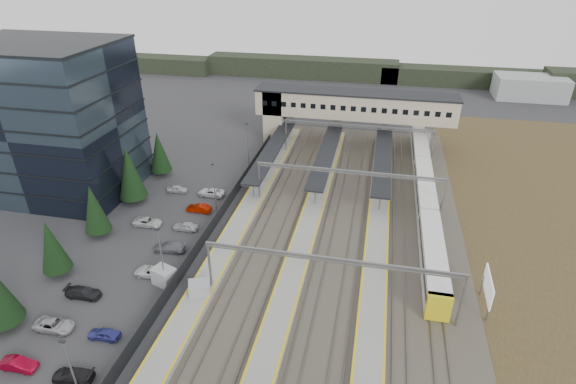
% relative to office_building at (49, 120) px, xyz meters
% --- Properties ---
extents(ground, '(220.00, 220.00, 0.00)m').
position_rel_office_building_xyz_m(ground, '(36.00, -12.00, -12.19)').
color(ground, '#2B2B2D').
rests_on(ground, ground).
extents(office_building, '(24.30, 18.30, 24.30)m').
position_rel_office_building_xyz_m(office_building, '(0.00, 0.00, 0.00)').
color(office_building, '#303F4C').
rests_on(office_building, ground).
extents(conifer_row, '(4.42, 49.82, 9.50)m').
position_rel_office_building_xyz_m(conifer_row, '(14.00, -15.86, -7.36)').
color(conifer_row, black).
rests_on(conifer_row, ground).
extents(car_park, '(10.48, 44.55, 1.29)m').
position_rel_office_building_xyz_m(car_park, '(23.09, -19.52, -11.58)').
color(car_park, '#9FA0A3').
rests_on(car_park, ground).
extents(lampposts, '(0.50, 53.25, 8.07)m').
position_rel_office_building_xyz_m(lampposts, '(28.00, -10.75, -7.86)').
color(lampposts, slate).
rests_on(lampposts, ground).
extents(fence, '(0.08, 90.00, 2.00)m').
position_rel_office_building_xyz_m(fence, '(29.50, -7.00, -11.19)').
color(fence, '#26282B').
rests_on(fence, ground).
extents(relay_cabin_near, '(3.14, 2.71, 2.20)m').
position_rel_office_building_xyz_m(relay_cabin_near, '(27.82, -19.87, -11.09)').
color(relay_cabin_near, gray).
rests_on(relay_cabin_near, ground).
extents(relay_cabin_far, '(3.02, 2.81, 2.22)m').
position_rel_office_building_xyz_m(relay_cabin_far, '(33.06, -21.42, -11.08)').
color(relay_cabin_far, gray).
rests_on(relay_cabin_far, ground).
extents(rail_corridor, '(34.00, 90.00, 0.92)m').
position_rel_office_building_xyz_m(rail_corridor, '(45.34, -7.00, -11.90)').
color(rail_corridor, '#3E3A31').
rests_on(rail_corridor, ground).
extents(canopies, '(23.10, 30.00, 3.28)m').
position_rel_office_building_xyz_m(canopies, '(43.00, 15.00, -8.27)').
color(canopies, black).
rests_on(canopies, ground).
extents(footbridge, '(40.40, 6.40, 11.20)m').
position_rel_office_building_xyz_m(footbridge, '(43.70, 30.00, -4.26)').
color(footbridge, '#BAAD90').
rests_on(footbridge, ground).
extents(gantries, '(28.40, 62.28, 7.17)m').
position_rel_office_building_xyz_m(gantries, '(48.00, -9.00, -6.20)').
color(gantries, slate).
rests_on(gantries, ground).
extents(train, '(2.70, 56.30, 3.39)m').
position_rel_office_building_xyz_m(train, '(60.00, 8.05, -10.26)').
color(train, silver).
rests_on(train, ground).
extents(billboard, '(0.33, 5.31, 4.39)m').
position_rel_office_building_xyz_m(billboard, '(65.46, -16.16, -9.29)').
color(billboard, slate).
rests_on(billboard, ground).
extents(treeline_far, '(170.00, 19.00, 7.00)m').
position_rel_office_building_xyz_m(treeline_far, '(59.81, 80.28, -9.24)').
color(treeline_far, black).
rests_on(treeline_far, ground).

